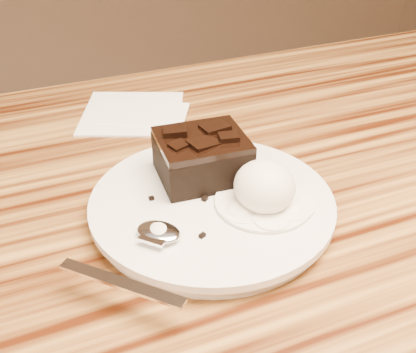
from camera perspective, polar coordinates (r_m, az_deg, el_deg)
name	(u,v)px	position (r m, az deg, el deg)	size (l,w,h in m)	color
plate	(212,207)	(0.52, 0.43, -3.34)	(0.24, 0.24, 0.02)	silver
brownie	(202,160)	(0.53, -0.67, 1.86)	(0.09, 0.08, 0.04)	black
ice_cream_scoop	(264,187)	(0.50, 6.24, -1.11)	(0.06, 0.06, 0.05)	white
melt_puddle	(263,203)	(0.51, 6.12, -2.88)	(0.10, 0.10, 0.00)	white
spoon	(159,233)	(0.46, -5.46, -6.27)	(0.03, 0.17, 0.01)	silver
napkin	(132,112)	(0.72, -8.35, 7.06)	(0.13, 0.13, 0.01)	white
crumb_a	(205,199)	(0.51, -0.36, -2.46)	(0.01, 0.01, 0.00)	black
crumb_b	(152,198)	(0.51, -6.25, -2.41)	(0.01, 0.01, 0.00)	black
crumb_c	(202,236)	(0.46, -0.64, -6.54)	(0.01, 0.00, 0.00)	black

